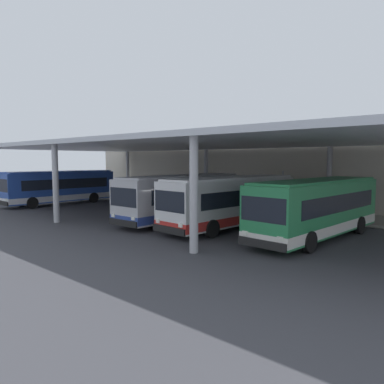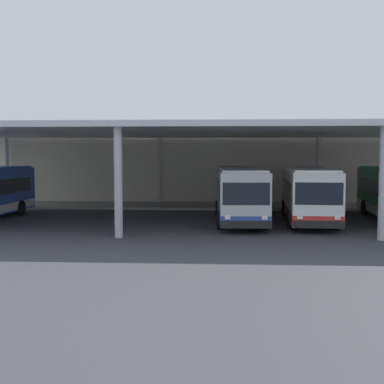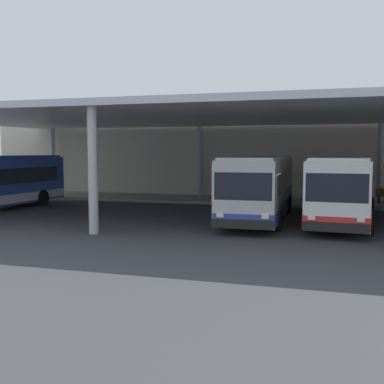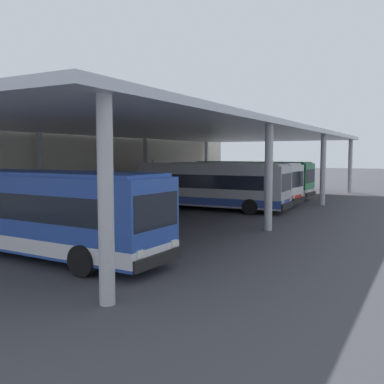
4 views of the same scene
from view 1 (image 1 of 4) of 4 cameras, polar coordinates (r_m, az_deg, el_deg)
ground_plane at (r=22.84m, az=-7.31°, el=-5.65°), size 200.00×200.00×0.00m
platform_kerb at (r=31.72m, az=8.85°, el=-2.51°), size 42.00×4.50×0.18m
station_building_facade at (r=34.26m, az=11.85°, el=3.32°), size 48.00×1.60×6.53m
canopy_shelter at (r=26.42m, az=1.63°, el=7.40°), size 40.00×17.00×5.55m
bus_nearest_bay at (r=37.13m, az=-19.90°, el=0.76°), size 2.95×10.60×3.17m
bus_second_bay at (r=25.22m, az=-1.55°, el=-0.80°), size 2.92×10.59×3.17m
bus_middle_bay at (r=22.89m, az=6.28°, el=-1.42°), size 3.22×10.67×3.17m
bus_far_bay at (r=20.73m, az=18.96°, el=-2.33°), size 3.12×10.65×3.17m
bench_waiting at (r=28.70m, az=20.34°, el=-2.40°), size 1.80×0.45×0.92m
trash_bin at (r=30.06m, az=15.11°, el=-1.92°), size 0.52×0.52×0.98m
banner_sign at (r=29.06m, az=13.96°, el=0.46°), size 0.70×0.12×3.20m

